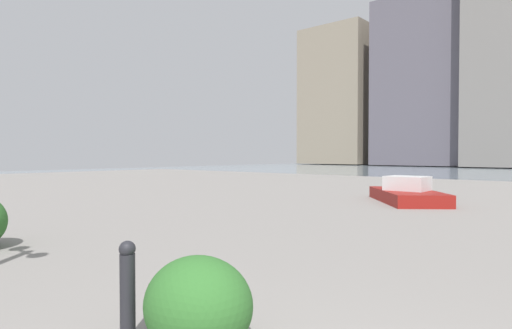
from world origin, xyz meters
The scene contains 5 objects.
building_annex centered at (19.63, -62.07, 12.20)m, with size 15.32×10.44×26.46m.
building_highrise centered at (35.47, -65.72, 11.41)m, with size 11.49×15.21×22.81m.
bollard_near centered at (2.17, -0.58, 0.44)m, with size 0.13×0.13×0.84m.
shrub_low centered at (1.66, -0.86, 0.37)m, with size 0.87×0.79×0.74m.
boat centered at (4.31, -11.98, 0.21)m, with size 3.38×3.67×0.95m.
Camera 1 is at (-0.73, 1.23, 1.51)m, focal length 29.40 mm.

